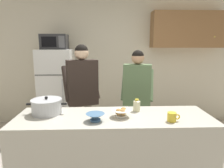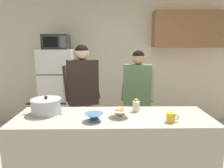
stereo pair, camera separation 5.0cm
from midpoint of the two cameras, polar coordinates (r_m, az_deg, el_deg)
name	(u,v)px [view 1 (the left image)]	position (r m, az deg, el deg)	size (l,w,h in m)	color
back_wall_unit	(121,58)	(4.37, 2.20, 7.42)	(6.00, 0.48, 2.60)	beige
kitchen_island	(114,154)	(2.42, -0.11, -19.37)	(2.13, 0.68, 0.92)	#BCB7A8
refrigerator	(57,90)	(4.15, -15.55, -1.70)	(0.64, 0.68, 1.60)	white
microwave	(55,42)	(4.03, -16.31, 11.39)	(0.48, 0.37, 0.28)	#2D2D30
person_near_pot	(82,88)	(2.97, -8.88, -1.20)	(0.61, 0.54, 1.69)	#726656
person_by_sink	(137,91)	(3.07, 6.65, -1.89)	(0.55, 0.49, 1.61)	black
cooking_pot	(47,106)	(2.39, -18.60, -6.05)	(0.45, 0.34, 0.20)	silver
coffee_mug	(172,117)	(2.14, 16.02, -8.98)	(0.13, 0.09, 0.10)	yellow
bread_bowl	(121,112)	(2.18, 2.00, -8.05)	(0.21, 0.21, 0.10)	white
empty_bowl	(95,117)	(2.08, -5.46, -9.23)	(0.19, 0.19, 0.08)	#4C7299
bottle_near_edge	(137,105)	(2.37, 6.42, -5.99)	(0.08, 0.08, 0.15)	beige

